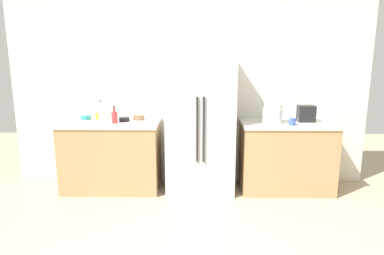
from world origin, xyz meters
The scene contains 13 objects.
kitchen_back_panel centered at (0.00, 2.01, 1.48)m, with size 4.94×0.10×2.97m, color silver.
counter_left centered at (-1.05, 1.64, 0.47)m, with size 1.31×0.64×0.93m.
counter_right centered at (1.31, 1.64, 0.47)m, with size 1.23×0.64×0.93m.
refrigerator centered at (0.15, 1.63, 0.91)m, with size 0.89×0.64×1.81m.
toaster centered at (1.55, 1.70, 1.04)m, with size 0.22×0.15×0.22m, color black.
rice_cooker centered at (1.09, 1.62, 1.08)m, with size 0.26×0.26×0.31m.
bottle_a centered at (-0.96, 1.57, 1.01)m, with size 0.08×0.08×0.22m.
bottle_b centered at (-1.16, 1.67, 1.04)m, with size 0.06×0.06×0.28m.
cup_a centered at (-1.24, 1.80, 0.98)m, with size 0.08×0.08×0.09m, color yellow.
cup_b centered at (1.31, 1.47, 0.98)m, with size 0.09×0.09×0.09m, color blue.
bowl_a centered at (-1.41, 1.80, 0.96)m, with size 0.14×0.14×0.06m, color teal.
bowl_b centered at (-0.69, 1.79, 0.97)m, with size 0.16×0.16×0.07m, color brown.
bowl_c centered at (-0.87, 1.69, 0.96)m, with size 0.14×0.14×0.05m, color black.
Camera 1 is at (0.11, -2.89, 1.86)m, focal length 32.92 mm.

